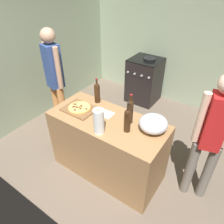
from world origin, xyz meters
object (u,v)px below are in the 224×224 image
at_px(wine_bottle_green, 127,120).
at_px(wine_bottle_clear, 97,92).
at_px(pizza, 79,108).
at_px(mixing_bowl, 153,124).
at_px(paper_towel_roll, 99,121).
at_px(person_in_stripes, 55,78).
at_px(person_in_red, 211,136).
at_px(wine_bottle_dark, 130,110).
at_px(stove, 144,80).

xyz_separation_m(wine_bottle_green, wine_bottle_clear, (-0.64, 0.29, -0.00)).
bearing_deg(pizza, mixing_bowl, 9.14).
height_order(wine_bottle_green, wine_bottle_clear, wine_bottle_green).
xyz_separation_m(mixing_bowl, paper_towel_roll, (-0.47, -0.36, 0.05)).
relative_size(person_in_stripes, person_in_red, 1.05).
distance_m(wine_bottle_dark, person_in_red, 0.88).
bearing_deg(pizza, wine_bottle_dark, 11.79).
bearing_deg(paper_towel_roll, person_in_stripes, 157.45).
relative_size(wine_bottle_green, stove, 0.38).
relative_size(wine_bottle_dark, wine_bottle_clear, 1.09).
bearing_deg(person_in_red, person_in_stripes, -179.15).
bearing_deg(wine_bottle_green, mixing_bowl, 35.23).
bearing_deg(wine_bottle_dark, stove, 111.43).
height_order(paper_towel_roll, person_in_red, person_in_red).
bearing_deg(wine_bottle_clear, stove, 95.01).
height_order(pizza, paper_towel_roll, paper_towel_roll).
xyz_separation_m(paper_towel_roll, person_in_red, (1.04, 0.55, -0.09)).
distance_m(pizza, person_in_stripes, 0.83).
distance_m(person_in_stripes, person_in_red, 2.27).
distance_m(wine_bottle_dark, wine_bottle_clear, 0.60).
bearing_deg(person_in_red, pizza, -167.24).
relative_size(pizza, paper_towel_roll, 0.98).
distance_m(mixing_bowl, wine_bottle_dark, 0.30).
distance_m(wine_bottle_dark, person_in_stripes, 1.43).
bearing_deg(wine_bottle_dark, person_in_stripes, 173.13).
bearing_deg(mixing_bowl, wine_bottle_green, -144.77).
xyz_separation_m(wine_bottle_dark, wine_bottle_clear, (-0.58, 0.14, -0.02)).
xyz_separation_m(wine_bottle_clear, person_in_stripes, (-0.83, 0.03, -0.03)).
xyz_separation_m(wine_bottle_green, person_in_red, (0.80, 0.35, -0.10)).
distance_m(paper_towel_roll, wine_bottle_dark, 0.39).
height_order(wine_bottle_green, stove, wine_bottle_green).
distance_m(wine_bottle_green, person_in_stripes, 1.51).
distance_m(pizza, wine_bottle_clear, 0.31).
bearing_deg(mixing_bowl, stove, 118.83).
relative_size(pizza, wine_bottle_green, 0.80).
bearing_deg(person_in_stripes, paper_towel_roll, -22.55).
bearing_deg(wine_bottle_clear, person_in_stripes, 178.01).
distance_m(mixing_bowl, person_in_stripes, 1.71).
bearing_deg(wine_bottle_dark, pizza, -168.21).
relative_size(mixing_bowl, person_in_red, 0.19).
bearing_deg(person_in_stripes, stove, 68.23).
xyz_separation_m(wine_bottle_clear, stove, (-0.15, 1.73, -0.58)).
height_order(mixing_bowl, person_in_red, person_in_red).
height_order(mixing_bowl, wine_bottle_clear, wine_bottle_clear).
xyz_separation_m(pizza, person_in_stripes, (-0.76, 0.31, 0.09)).
bearing_deg(mixing_bowl, paper_towel_roll, -143.06).
height_order(pizza, person_in_stripes, person_in_stripes).
bearing_deg(person_in_red, wine_bottle_clear, -177.51).
xyz_separation_m(wine_bottle_green, person_in_stripes, (-1.47, 0.32, -0.03)).
bearing_deg(mixing_bowl, wine_bottle_dark, -177.04).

